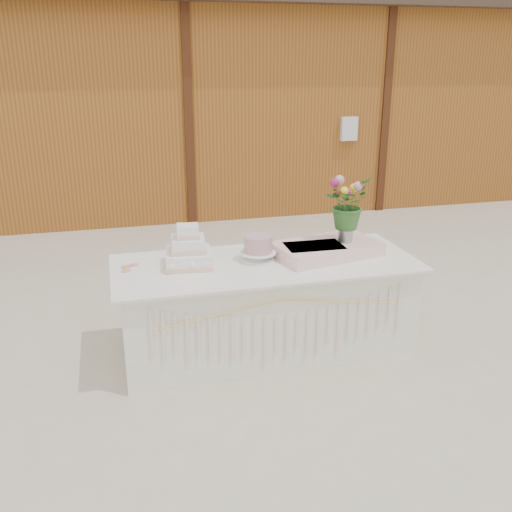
# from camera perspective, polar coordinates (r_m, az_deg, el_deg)

# --- Properties ---
(ground) EXTENTS (80.00, 80.00, 0.00)m
(ground) POSITION_cam_1_polar(r_m,az_deg,el_deg) (4.82, 0.92, -9.26)
(ground) COLOR beige
(ground) RESTS_ON ground
(barn) EXTENTS (12.60, 4.60, 3.30)m
(barn) POSITION_cam_1_polar(r_m,az_deg,el_deg) (10.16, -8.54, 15.46)
(barn) COLOR #985320
(barn) RESTS_ON ground
(cake_table) EXTENTS (2.40, 1.00, 0.77)m
(cake_table) POSITION_cam_1_polar(r_m,az_deg,el_deg) (4.64, 0.96, -5.08)
(cake_table) COLOR white
(cake_table) RESTS_ON ground
(wedding_cake) EXTENTS (0.39, 0.39, 0.32)m
(wedding_cake) POSITION_cam_1_polar(r_m,az_deg,el_deg) (4.43, -6.77, 0.41)
(wedding_cake) COLOR white
(wedding_cake) RESTS_ON cake_table
(pink_cake_stand) EXTENTS (0.29, 0.29, 0.21)m
(pink_cake_stand) POSITION_cam_1_polar(r_m,az_deg,el_deg) (4.50, 0.23, 0.93)
(pink_cake_stand) COLOR white
(pink_cake_stand) RESTS_ON cake_table
(satin_runner) EXTENTS (0.92, 0.66, 0.11)m
(satin_runner) POSITION_cam_1_polar(r_m,az_deg,el_deg) (4.69, 7.05, 0.72)
(satin_runner) COLOR #F9D2C8
(satin_runner) RESTS_ON cake_table
(flower_vase) EXTENTS (0.12, 0.12, 0.16)m
(flower_vase) POSITION_cam_1_polar(r_m,az_deg,el_deg) (4.70, 8.95, 2.39)
(flower_vase) COLOR #A4A4A8
(flower_vase) RESTS_ON satin_runner
(bouquet) EXTENTS (0.49, 0.49, 0.41)m
(bouquet) POSITION_cam_1_polar(r_m,az_deg,el_deg) (4.62, 9.14, 5.80)
(bouquet) COLOR #326227
(bouquet) RESTS_ON flower_vase
(loose_flowers) EXTENTS (0.24, 0.39, 0.02)m
(loose_flowers) POSITION_cam_1_polar(r_m,az_deg,el_deg) (4.39, -12.60, -1.49)
(loose_flowers) COLOR pink
(loose_flowers) RESTS_ON cake_table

